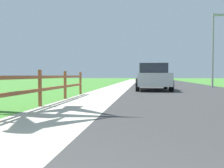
# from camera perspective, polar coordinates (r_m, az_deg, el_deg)

# --- Properties ---
(ground_plane) EXTENTS (120.00, 120.00, 0.00)m
(ground_plane) POSITION_cam_1_polar(r_m,az_deg,el_deg) (25.74, 4.76, -0.11)
(ground_plane) COLOR #428331
(road_asphalt) EXTENTS (7.00, 66.00, 0.01)m
(road_asphalt) POSITION_cam_1_polar(r_m,az_deg,el_deg) (27.84, 12.14, 0.01)
(road_asphalt) COLOR #363636
(road_asphalt) RESTS_ON ground
(curb_concrete) EXTENTS (6.00, 66.00, 0.01)m
(curb_concrete) POSITION_cam_1_polar(r_m,az_deg,el_deg) (28.00, -1.23, 0.07)
(curb_concrete) COLOR #BBB6A5
(curb_concrete) RESTS_ON ground
(grass_verge) EXTENTS (5.00, 66.00, 0.00)m
(grass_verge) POSITION_cam_1_polar(r_m,az_deg,el_deg) (28.26, -4.24, 0.08)
(grass_verge) COLOR #428331
(grass_verge) RESTS_ON ground
(rail_fence) EXTENTS (0.11, 12.34, 1.08)m
(rail_fence) POSITION_cam_1_polar(r_m,az_deg,el_deg) (6.69, -19.76, -0.62)
(rail_fence) COLOR brown
(rail_fence) RESTS_ON ground
(parked_suv_silver) EXTENTS (2.18, 4.77, 1.64)m
(parked_suv_silver) POSITION_cam_1_polar(r_m,az_deg,el_deg) (16.16, 9.04, 1.62)
(parked_suv_silver) COLOR #B7BABF
(parked_suv_silver) RESTS_ON ground
(parked_car_red) EXTENTS (2.16, 4.84, 1.59)m
(parked_car_red) POSITION_cam_1_polar(r_m,az_deg,el_deg) (24.47, 8.10, 1.66)
(parked_car_red) COLOR maroon
(parked_car_red) RESTS_ON ground
(parked_car_beige) EXTENTS (2.18, 4.84, 1.53)m
(parked_car_beige) POSITION_cam_1_polar(r_m,az_deg,el_deg) (34.55, 7.78, 1.70)
(parked_car_beige) COLOR #C6B793
(parked_car_beige) RESTS_ON ground
(street_lamp) EXTENTS (1.17, 0.20, 5.54)m
(street_lamp) POSITION_cam_1_polar(r_m,az_deg,el_deg) (20.78, 21.83, 8.52)
(street_lamp) COLOR gray
(street_lamp) RESTS_ON ground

